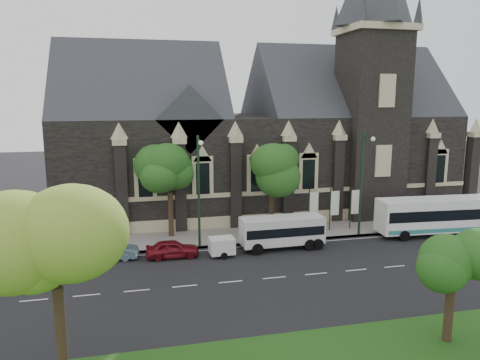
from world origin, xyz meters
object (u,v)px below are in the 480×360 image
object	(u,v)px
box_trailer	(222,246)
tree_park_near	(61,237)
tree_walk_right	(274,167)
car_far_red	(172,249)
tree_park_east	(455,250)
street_lamp_mid	(199,186)
street_lamp_near	(363,178)
tour_coach	(441,215)
tree_walk_left	(172,171)
shuttle_bus	(282,230)
banner_flag_right	(354,204)
banner_flag_left	(312,207)
sedan	(110,250)
banner_flag_center	(333,206)

from	to	relation	value
box_trailer	tree_park_near	bearing A→B (deg)	-126.85
tree_walk_right	car_far_red	distance (m)	12.02
tree_park_east	street_lamp_mid	world-z (taller)	street_lamp_mid
street_lamp_near	tour_coach	size ratio (longest dim) A/B	0.79
tree_walk_left	car_far_red	bearing A→B (deg)	-95.72
tree_park_near	shuttle_bus	bearing A→B (deg)	45.44
tree_park_east	tree_walk_right	xyz separation A→B (m)	(-2.96, 20.04, 1.20)
street_lamp_mid	tour_coach	world-z (taller)	street_lamp_mid
tree_park_east	tree_walk_left	world-z (taller)	tree_walk_left
street_lamp_near	tour_coach	bearing A→B (deg)	-9.47
street_lamp_mid	banner_flag_right	size ratio (longest dim) A/B	2.25
tree_park_near	banner_flag_right	bearing A→B (deg)	38.86
tree_walk_right	banner_flag_left	distance (m)	4.92
tree_walk_left	banner_flag_right	size ratio (longest dim) A/B	1.91
box_trailer	tree_walk_right	bearing A→B (deg)	41.58
tour_coach	sedan	size ratio (longest dim) A/B	2.75
tree_walk_left	banner_flag_center	world-z (taller)	tree_walk_left
tree_park_near	tree_walk_left	bearing A→B (deg)	72.95
tour_coach	street_lamp_mid	bearing A→B (deg)	-179.36
banner_flag_center	shuttle_bus	distance (m)	6.83
banner_flag_left	banner_flag_right	bearing A→B (deg)	0.00
banner_flag_left	tour_coach	distance (m)	11.19
tree_walk_left	banner_flag_left	size ratio (longest dim) A/B	1.91
tree_walk_right	car_far_red	size ratio (longest dim) A/B	1.97
tree_walk_right	tree_walk_left	distance (m)	9.01
tree_walk_right	street_lamp_mid	size ratio (longest dim) A/B	0.87
tree_walk_right	banner_flag_right	size ratio (longest dim) A/B	1.95
banner_flag_right	tree_park_east	bearing A→B (deg)	-102.65
banner_flag_center	car_far_red	xyz separation A→B (m)	(-14.61, -3.50, -1.71)
tree_park_near	street_lamp_mid	xyz separation A→B (m)	(7.77, 15.86, -1.30)
tree_walk_left	banner_flag_right	xyz separation A→B (m)	(16.08, -1.70, -3.35)
tree_park_near	street_lamp_mid	distance (m)	17.71
street_lamp_near	tree_park_east	bearing A→B (deg)	-103.11
tree_walk_left	car_far_red	world-z (taller)	tree_walk_left
car_far_red	tree_walk_right	bearing A→B (deg)	-60.59
street_lamp_mid	banner_flag_left	bearing A→B (deg)	10.50
tree_park_near	box_trailer	bearing A→B (deg)	56.29
tree_walk_left	banner_flag_center	distance (m)	14.58
street_lamp_mid	banner_flag_right	distance (m)	14.67
street_lamp_near	street_lamp_mid	xyz separation A→B (m)	(-14.00, 0.00, 0.00)
tree_walk_left	banner_flag_center	bearing A→B (deg)	-6.89
street_lamp_near	box_trailer	bearing A→B (deg)	-170.28
tree_walk_right	tour_coach	world-z (taller)	tree_walk_right
shuttle_bus	tree_park_near	bearing A→B (deg)	-135.33
tree_walk_left	shuttle_bus	size ratio (longest dim) A/B	1.15
street_lamp_mid	shuttle_bus	distance (m)	7.51
banner_flag_right	box_trailer	bearing A→B (deg)	-162.51
street_lamp_near	sedan	size ratio (longest dim) A/B	2.17
tree_park_near	banner_flag_center	size ratio (longest dim) A/B	2.14
tree_walk_right	street_lamp_mid	xyz separation A→B (m)	(-7.21, -3.62, -0.71)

